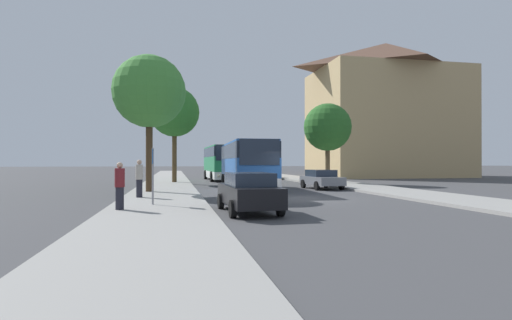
% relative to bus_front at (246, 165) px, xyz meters
% --- Properties ---
extents(ground_plane, '(300.00, 300.00, 0.00)m').
position_rel_bus_front_xyz_m(ground_plane, '(1.60, -6.75, -1.72)').
color(ground_plane, '#424244').
rests_on(ground_plane, ground).
extents(sidewalk_left, '(4.00, 120.00, 0.15)m').
position_rel_bus_front_xyz_m(sidewalk_left, '(-5.40, -6.75, -1.64)').
color(sidewalk_left, gray).
rests_on(sidewalk_left, ground_plane).
extents(sidewalk_right, '(4.00, 120.00, 0.15)m').
position_rel_bus_front_xyz_m(sidewalk_right, '(8.60, -6.75, -1.64)').
color(sidewalk_right, gray).
rests_on(sidewalk_right, ground_plane).
extents(building_right_background, '(17.90, 12.13, 17.24)m').
position_rel_bus_front_xyz_m(building_right_background, '(21.99, 20.22, 6.90)').
color(building_right_background, tan).
rests_on(building_right_background, ground_plane).
extents(bus_front, '(3.05, 10.48, 3.21)m').
position_rel_bus_front_xyz_m(bus_front, '(0.00, 0.00, 0.00)').
color(bus_front, silver).
rests_on(bus_front, ground_plane).
extents(bus_middle, '(3.01, 10.27, 3.50)m').
position_rel_bus_front_xyz_m(bus_middle, '(-0.04, 14.47, 0.14)').
color(bus_middle, silver).
rests_on(bus_middle, ground_plane).
extents(parked_car_left_curb, '(2.01, 4.47, 1.51)m').
position_rel_bus_front_xyz_m(parked_car_left_curb, '(-2.06, -11.86, -0.93)').
color(parked_car_left_curb, black).
rests_on(parked_car_left_curb, ground_plane).
extents(parked_car_right_near, '(2.16, 4.07, 1.35)m').
position_rel_bus_front_xyz_m(parked_car_right_near, '(5.40, -0.03, -1.00)').
color(parked_car_right_near, slate).
rests_on(parked_car_right_near, ground_plane).
extents(parked_car_right_far, '(2.15, 4.72, 1.41)m').
position_rel_bus_front_xyz_m(parked_car_right_far, '(5.49, 16.92, -0.98)').
color(parked_car_right_far, silver).
rests_on(parked_car_right_far, ground_plane).
extents(bus_stop_sign, '(0.08, 0.45, 2.34)m').
position_rel_bus_front_xyz_m(bus_stop_sign, '(-5.68, -9.66, -0.11)').
color(bus_stop_sign, gray).
rests_on(bus_stop_sign, sidewalk_left).
extents(pedestrian_waiting_near, '(0.36, 0.36, 1.87)m').
position_rel_bus_front_xyz_m(pedestrian_waiting_near, '(-6.51, -6.09, -0.62)').
color(pedestrian_waiting_near, '#23232D').
rests_on(pedestrian_waiting_near, sidewalk_left).
extents(pedestrian_waiting_far, '(0.36, 0.36, 1.75)m').
position_rel_bus_front_xyz_m(pedestrian_waiting_far, '(-6.79, -11.24, -0.68)').
color(pedestrian_waiting_far, '#23232D').
rests_on(pedestrian_waiting_far, sidewalk_left).
extents(tree_left_near, '(4.32, 4.32, 8.12)m').
position_rel_bus_front_xyz_m(tree_left_near, '(-6.26, -2.17, 4.36)').
color(tree_left_near, '#47331E').
rests_on(tree_left_near, sidewalk_left).
extents(tree_left_far, '(4.33, 4.33, 8.29)m').
position_rel_bus_front_xyz_m(tree_left_far, '(-4.78, 8.81, 4.52)').
color(tree_left_far, '#513D23').
rests_on(tree_left_far, sidewalk_left).
extents(tree_right_near, '(4.12, 4.12, 6.83)m').
position_rel_bus_front_xyz_m(tree_right_near, '(8.23, 5.88, 3.17)').
color(tree_right_near, brown).
rests_on(tree_right_near, sidewalk_right).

